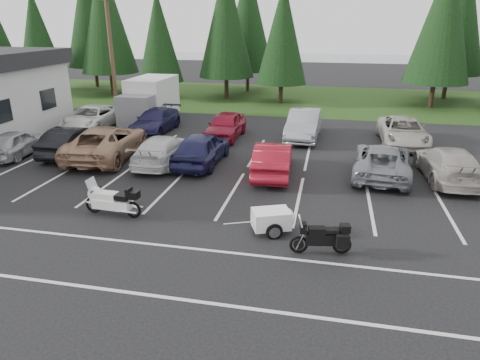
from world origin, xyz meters
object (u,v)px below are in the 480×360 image
car_near_3 (163,150)px  adventure_motorcycle (321,235)px  car_near_5 (273,159)px  car_far_1 (155,121)px  touring_motorcycle (112,198)px  cargo_trailer (271,221)px  car_near_6 (382,161)px  utility_pole (111,51)px  car_near_0 (16,143)px  car_far_0 (92,118)px  car_far_4 (403,131)px  car_far_2 (226,126)px  car_near_1 (73,141)px  car_near_7 (448,164)px  box_truck (147,101)px  car_far_3 (304,124)px  car_near_2 (107,142)px  car_near_4 (201,148)px

car_near_3 → adventure_motorcycle: 10.59m
car_near_5 → car_far_1: size_ratio=0.94×
car_near_3 → touring_motorcycle: car_near_3 is taller
cargo_trailer → car_near_6: bearing=35.3°
utility_pole → car_near_5: bearing=-35.0°
car_near_0 → car_far_0: (0.77, 6.10, 0.04)m
car_far_0 → car_far_4: car_far_4 is taller
car_near_3 → car_near_6: car_near_6 is taller
car_far_2 → car_near_0: bearing=-147.6°
car_near_3 → adventure_motorcycle: (7.78, -7.18, -0.07)m
adventure_motorcycle → car_near_1: bearing=138.8°
car_near_6 → car_far_2: car_far_2 is taller
car_far_4 → car_near_7: bearing=-79.7°
car_near_3 → car_far_2: 5.62m
car_near_7 → cargo_trailer: 9.47m
car_near_3 → car_far_4: (11.88, 6.07, 0.04)m
car_near_3 → car_far_1: bearing=-64.9°
box_truck → car_far_3: (10.71, -2.07, -0.62)m
car_far_2 → box_truck: bearing=156.3°
utility_pole → touring_motorcycle: size_ratio=3.69×
car_near_1 → car_near_3: size_ratio=0.95×
box_truck → car_near_5: size_ratio=1.24×
utility_pole → car_far_0: bearing=-109.5°
car_far_3 → car_near_2: bearing=-145.8°
box_truck → car_near_3: 9.40m
car_near_3 → car_far_4: 13.34m
car_near_5 → car_far_2: bearing=-61.5°
car_far_1 → touring_motorcycle: size_ratio=1.99×
car_near_0 → car_near_4: car_near_4 is taller
utility_pole → car_near_2: size_ratio=1.52×
car_near_6 → car_near_7: size_ratio=1.02×
box_truck → car_far_3: size_ratio=1.11×
box_truck → car_near_1: (-0.74, -7.84, -0.71)m
car_near_5 → car_near_6: bearing=-173.7°
car_near_0 → car_near_3: bearing=176.9°
car_near_4 → car_near_6: (8.38, 0.06, -0.08)m
car_near_4 → car_far_2: car_near_4 is taller
utility_pole → car_near_2: utility_pole is taller
car_near_5 → touring_motorcycle: car_near_5 is taller
car_near_3 → car_near_4: size_ratio=1.02×
box_truck → car_near_1: size_ratio=1.25×
car_near_4 → car_near_5: car_near_4 is taller
car_near_2 → car_near_3: bearing=168.7°
car_near_6 → car_far_3: 7.04m
car_near_0 → cargo_trailer: car_near_0 is taller
car_near_2 → car_far_1: (0.30, 5.53, -0.12)m
box_truck → car_near_4: (6.22, -8.00, -0.66)m
utility_pole → car_far_0: (-0.73, -2.07, -3.97)m
car_near_6 → car_near_1: bearing=5.6°
car_far_2 → car_far_0: bearing=179.4°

